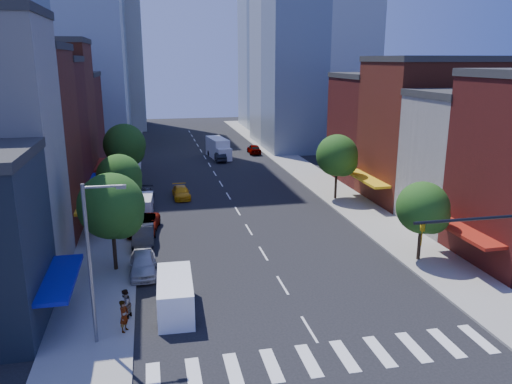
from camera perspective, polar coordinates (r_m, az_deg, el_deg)
ground at (r=30.37m, az=6.10°, el=-15.33°), size 220.00×220.00×0.00m
sidewalk_left at (r=66.71m, az=-15.22°, el=1.25°), size 5.00×120.00×0.15m
sidewalk_right at (r=69.83m, az=5.71°, el=2.30°), size 5.00×120.00×0.15m
crosswalk at (r=27.97m, az=8.11°, el=-18.30°), size 19.00×3.00×0.01m
bldg_left_2 at (r=47.58m, az=-27.25°, el=4.50°), size 12.00×9.00×16.00m
bldg_left_3 at (r=55.80m, az=-25.04°, el=5.55°), size 12.00×8.00×15.00m
bldg_left_4 at (r=63.93m, az=-23.52°, el=7.64°), size 12.00×9.00×17.00m
bldg_left_5 at (r=73.43m, az=-21.98°, el=7.01°), size 12.00×10.00×13.00m
bldg_right_1 at (r=50.44m, az=24.02°, el=3.05°), size 12.00×8.00×12.00m
bldg_right_2 at (r=57.59m, az=18.98°, el=6.39°), size 12.00×10.00×15.00m
bldg_right_3 at (r=66.40m, az=14.50°, el=6.89°), size 12.00×10.00×13.00m
streetlight at (r=27.89m, az=-18.17°, el=-6.83°), size 2.25×0.25×9.00m
tree_left_near at (r=37.34m, az=-15.97°, el=-1.82°), size 4.80×4.80×7.30m
tree_left_mid at (r=48.06m, az=-15.18°, el=1.50°), size 4.20×4.20×6.65m
tree_left_far at (r=61.65m, az=-14.64°, el=5.06°), size 5.00×5.00×7.75m
tree_right_near at (r=40.03m, az=18.73°, el=-1.94°), size 4.00×4.00×6.20m
tree_right_far at (r=55.60m, az=9.41°, el=3.96°), size 4.60×4.60×7.20m
parked_car_front at (r=37.70m, az=-12.79°, el=-8.01°), size 1.93×4.74×1.61m
parked_car_second at (r=43.23m, az=-12.76°, el=-4.96°), size 1.80×5.03×1.65m
parked_car_third at (r=46.47m, az=-12.74°, el=-3.62°), size 3.28×5.83×1.54m
parked_car_rear at (r=55.82m, az=-12.70°, el=-0.52°), size 2.46×5.21×1.47m
cargo_van_near at (r=31.82m, az=-9.21°, el=-11.66°), size 2.32×5.38×2.26m
cargo_van_far at (r=51.70m, az=-12.74°, el=-1.53°), size 2.05×4.51×1.88m
taxi at (r=57.14m, az=-8.54°, el=-0.05°), size 1.99×4.55×1.30m
traffic_car_oncoming at (r=77.22m, az=-4.13°, el=4.04°), size 1.55×4.31×1.41m
traffic_car_far at (r=83.31m, az=-0.22°, el=4.94°), size 2.05×4.74×1.59m
box_truck at (r=79.97m, az=-4.32°, el=4.96°), size 3.25×7.90×3.09m
pedestrian_near at (r=30.23m, az=-14.84°, el=-13.53°), size 0.73×0.83×1.91m
pedestrian_far at (r=31.57m, az=-14.73°, el=-12.30°), size 1.03×1.12×1.85m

